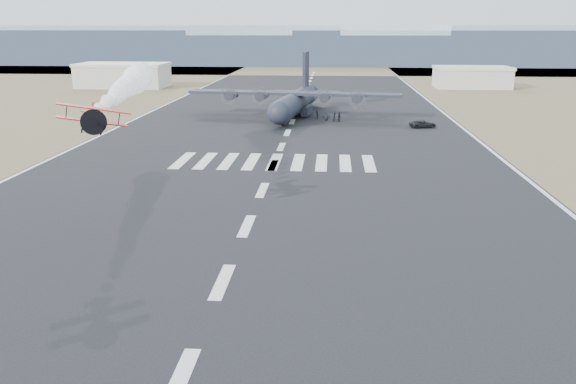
# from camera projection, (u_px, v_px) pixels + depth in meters

# --- Properties ---
(ground) EXTENTS (500.00, 500.00, 0.00)m
(ground) POSITION_uv_depth(u_px,v_px,m) (180.00, 380.00, 29.93)
(ground) COLOR black
(ground) RESTS_ON ground
(scrub_far) EXTENTS (500.00, 80.00, 0.00)m
(scrub_far) POSITION_uv_depth(u_px,v_px,m) (316.00, 68.00, 251.19)
(scrub_far) COLOR olive
(scrub_far) RESTS_ON ground
(runway_markings) EXTENTS (60.00, 260.00, 0.01)m
(runway_markings) POSITION_uv_depth(u_px,v_px,m) (281.00, 147.00, 87.65)
(runway_markings) COLOR silver
(runway_markings) RESTS_ON ground
(ridge_seg_b) EXTENTS (150.00, 50.00, 15.00)m
(ridge_seg_b) POSITION_uv_depth(u_px,v_px,m) (42.00, 46.00, 287.20)
(ridge_seg_b) COLOR #899AAE
(ridge_seg_b) RESTS_ON ground
(ridge_seg_c) EXTENTS (150.00, 50.00, 17.00)m
(ridge_seg_c) POSITION_uv_depth(u_px,v_px,m) (178.00, 44.00, 282.38)
(ridge_seg_c) COLOR #899AAE
(ridge_seg_c) RESTS_ON ground
(ridge_seg_d) EXTENTS (150.00, 50.00, 13.00)m
(ridge_seg_d) POSITION_uv_depth(u_px,v_px,m) (318.00, 49.00, 278.34)
(ridge_seg_d) COLOR #899AAE
(ridge_seg_d) RESTS_ON ground
(ridge_seg_e) EXTENTS (150.00, 50.00, 15.00)m
(ridge_seg_e) POSITION_uv_depth(u_px,v_px,m) (462.00, 47.00, 273.52)
(ridge_seg_e) COLOR #899AAE
(ridge_seg_e) RESTS_ON ground
(hangar_left) EXTENTS (24.50, 14.50, 6.70)m
(hangar_left) POSITION_uv_depth(u_px,v_px,m) (123.00, 75.00, 172.17)
(hangar_left) COLOR #B2AD9F
(hangar_left) RESTS_ON ground
(hangar_right) EXTENTS (20.50, 12.50, 5.90)m
(hangar_right) POSITION_uv_depth(u_px,v_px,m) (472.00, 77.00, 170.21)
(hangar_right) COLOR #B2AD9F
(hangar_right) RESTS_ON ground
(aerobatic_biplane) EXTENTS (5.72, 5.30, 2.68)m
(aerobatic_biplane) POSITION_uv_depth(u_px,v_px,m) (92.00, 116.00, 49.30)
(aerobatic_biplane) COLOR red
(smoke_trail) EXTENTS (8.79, 34.75, 3.61)m
(smoke_trail) POSITION_uv_depth(u_px,v_px,m) (133.00, 82.00, 76.63)
(smoke_trail) COLOR white
(transport_aircraft) EXTENTS (40.58, 33.31, 11.71)m
(transport_aircraft) POSITION_uv_depth(u_px,v_px,m) (296.00, 100.00, 117.06)
(transport_aircraft) COLOR black
(transport_aircraft) RESTS_ON ground
(support_vehicle) EXTENTS (4.88, 3.24, 1.24)m
(support_vehicle) POSITION_uv_depth(u_px,v_px,m) (423.00, 124.00, 104.03)
(support_vehicle) COLOR black
(support_vehicle) RESTS_ON ground
(crew_a) EXTENTS (0.76, 0.66, 1.83)m
(crew_a) POSITION_uv_depth(u_px,v_px,m) (327.00, 117.00, 109.67)
(crew_a) COLOR black
(crew_a) RESTS_ON ground
(crew_b) EXTENTS (0.57, 0.85, 1.65)m
(crew_b) POSITION_uv_depth(u_px,v_px,m) (335.00, 117.00, 110.59)
(crew_b) COLOR black
(crew_b) RESTS_ON ground
(crew_c) EXTENTS (1.12, 1.04, 1.62)m
(crew_c) POSITION_uv_depth(u_px,v_px,m) (326.00, 117.00, 111.31)
(crew_c) COLOR black
(crew_c) RESTS_ON ground
(crew_d) EXTENTS (0.94, 1.12, 1.71)m
(crew_d) POSITION_uv_depth(u_px,v_px,m) (339.00, 117.00, 110.32)
(crew_d) COLOR black
(crew_d) RESTS_ON ground
(crew_e) EXTENTS (0.82, 1.05, 1.88)m
(crew_e) POSITION_uv_depth(u_px,v_px,m) (274.00, 116.00, 111.53)
(crew_e) COLOR black
(crew_e) RESTS_ON ground
(crew_f) EXTENTS (0.70, 1.58, 1.65)m
(crew_f) POSITION_uv_depth(u_px,v_px,m) (278.00, 115.00, 113.54)
(crew_f) COLOR black
(crew_f) RESTS_ON ground
(crew_g) EXTENTS (0.62, 0.72, 1.81)m
(crew_g) POSITION_uv_depth(u_px,v_px,m) (288.00, 115.00, 113.10)
(crew_g) COLOR black
(crew_g) RESTS_ON ground
(crew_h) EXTENTS (0.52, 0.82, 1.65)m
(crew_h) POSITION_uv_depth(u_px,v_px,m) (317.00, 115.00, 112.91)
(crew_h) COLOR black
(crew_h) RESTS_ON ground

